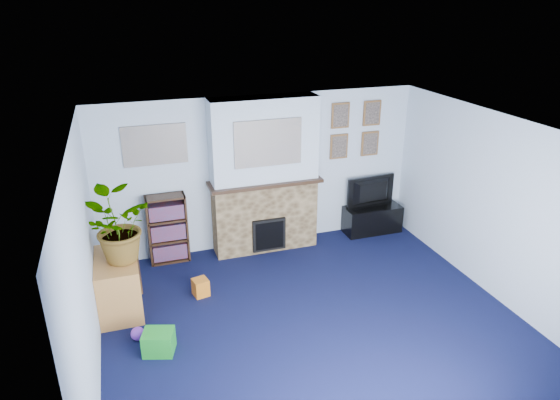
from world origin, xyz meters
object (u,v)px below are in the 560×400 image
object	(u,v)px
television	(373,192)
bookshelf	(168,230)
sideboard	(119,285)
tv_stand	(372,219)

from	to	relation	value
television	bookshelf	size ratio (longest dim) A/B	0.83
bookshelf	sideboard	world-z (taller)	bookshelf
tv_stand	sideboard	size ratio (longest dim) A/B	1.03
television	sideboard	size ratio (longest dim) A/B	0.94
television	tv_stand	bearing A→B (deg)	85.11
tv_stand	sideboard	xyz separation A→B (m)	(-4.12, -1.01, 0.12)
tv_stand	bookshelf	xyz separation A→B (m)	(-3.38, 0.08, 0.28)
television	sideboard	world-z (taller)	television
bookshelf	sideboard	xyz separation A→B (m)	(-0.75, -1.09, -0.15)
bookshelf	sideboard	distance (m)	1.33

